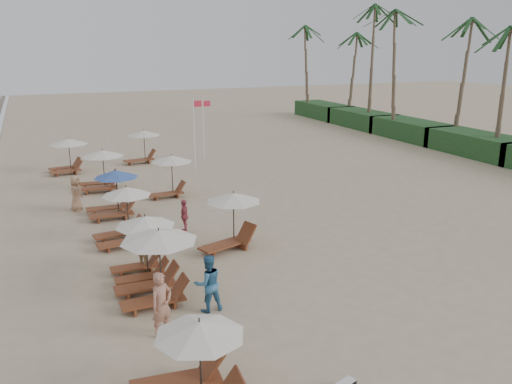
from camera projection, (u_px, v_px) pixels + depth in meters
name	position (u px, v px, depth m)	size (l,w,h in m)	color
ground	(312.00, 283.00, 18.28)	(160.00, 160.00, 0.00)	tan
shrub_hedge	(478.00, 144.00, 39.24)	(3.20, 53.00, 1.60)	#193D1C
palm_row	(481.00, 16.00, 37.55)	(7.00, 52.00, 12.30)	brown
lounger_station_0	(188.00, 371.00, 11.81)	(2.65, 2.17, 2.09)	brown
lounger_station_1	(153.00, 265.00, 16.76)	(2.71, 2.46, 2.34)	brown
lounger_station_2	(141.00, 246.00, 18.43)	(2.35, 2.10, 2.25)	brown
lounger_station_3	(122.00, 219.00, 21.67)	(2.50, 2.06, 2.38)	brown
lounger_station_4	(112.00, 196.00, 25.13)	(2.57, 2.09, 2.24)	brown
lounger_station_5	(99.00, 171.00, 29.67)	(2.72, 2.37, 2.27)	brown
lounger_station_6	(66.00, 155.00, 33.62)	(2.63, 2.40, 2.19)	brown
inland_station_0	(229.00, 218.00, 21.09)	(2.91, 2.30, 2.22)	brown
inland_station_1	(169.00, 171.00, 28.28)	(2.62, 2.24, 2.22)	brown
inland_station_2	(141.00, 144.00, 36.44)	(2.77, 2.24, 2.22)	brown
beachgoer_near	(162.00, 305.00, 14.76)	(0.70, 0.46, 1.91)	#A56E5A
beachgoer_mid_a	(208.00, 283.00, 16.18)	(0.89, 0.69, 1.83)	#2F678F
beachgoer_mid_b	(144.00, 247.00, 19.16)	(1.12, 0.64, 1.73)	olive
beachgoer_far_a	(184.00, 216.00, 23.08)	(0.87, 0.36, 1.49)	#B14757
beachgoer_far_b	(76.00, 193.00, 26.09)	(0.86, 0.56, 1.76)	#A47959
flag_pole_near	(195.00, 130.00, 34.20)	(0.60, 0.08, 4.69)	silver
flag_pole_far	(204.00, 125.00, 37.54)	(0.60, 0.08, 4.33)	silver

